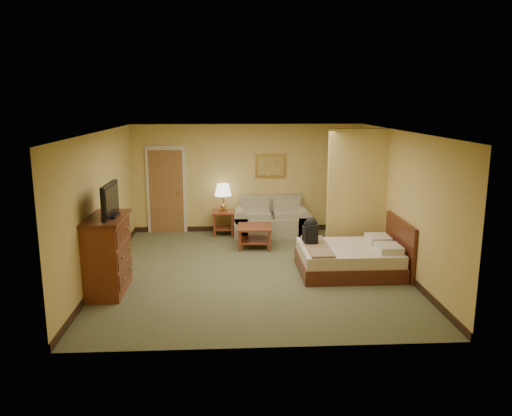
{
  "coord_description": "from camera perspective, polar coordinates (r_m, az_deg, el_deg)",
  "views": [
    {
      "loc": [
        -0.45,
        -8.92,
        3.13
      ],
      "look_at": [
        0.08,
        0.6,
        1.08
      ],
      "focal_mm": 35.0,
      "sensor_mm": 36.0,
      "label": 1
    }
  ],
  "objects": [
    {
      "name": "wall_picture",
      "position": [
        12.04,
        1.68,
        4.81
      ],
      "size": [
        0.73,
        0.04,
        0.57
      ],
      "color": "#B78E3F",
      "rests_on": "back_wall"
    },
    {
      "name": "left_wall",
      "position": [
        9.39,
        -17.27,
        0.34
      ],
      "size": [
        0.02,
        6.0,
        2.6
      ],
      "primitive_type": "cube",
      "color": "#D2B359",
      "rests_on": "floor"
    },
    {
      "name": "right_wall",
      "position": [
        9.65,
        16.26,
        0.71
      ],
      "size": [
        0.02,
        6.0,
        2.6
      ],
      "primitive_type": "cube",
      "color": "#D2B359",
      "rests_on": "floor"
    },
    {
      "name": "backpack",
      "position": [
        9.39,
        6.3,
        -2.55
      ],
      "size": [
        0.24,
        0.32,
        0.52
      ],
      "rotation": [
        0.0,
        0.0,
        0.14
      ],
      "color": "black",
      "rests_on": "bed"
    },
    {
      "name": "tv",
      "position": [
        8.4,
        -16.35,
        0.77
      ],
      "size": [
        0.23,
        0.89,
        0.55
      ],
      "rotation": [
        0.0,
        0.0,
        -0.02
      ],
      "color": "black",
      "rests_on": "dresser"
    },
    {
      "name": "partition",
      "position": [
        10.35,
        11.45,
        1.7
      ],
      "size": [
        1.2,
        0.15,
        2.6
      ],
      "primitive_type": "cube",
      "color": "#D2B359",
      "rests_on": "floor"
    },
    {
      "name": "bed",
      "position": [
        9.48,
        10.93,
        -5.63
      ],
      "size": [
        1.9,
        1.55,
        1.0
      ],
      "color": "#491D11",
      "rests_on": "floor"
    },
    {
      "name": "floor",
      "position": [
        9.47,
        -0.26,
        -7.18
      ],
      "size": [
        6.0,
        6.0,
        0.0
      ],
      "primitive_type": "plane",
      "color": "brown",
      "rests_on": "ground"
    },
    {
      "name": "baseboard",
      "position": [
        12.31,
        -0.97,
        -2.32
      ],
      "size": [
        5.5,
        0.02,
        0.12
      ],
      "primitive_type": "cube",
      "color": "black",
      "rests_on": "floor"
    },
    {
      "name": "loveseat",
      "position": [
        11.88,
        1.81,
        -1.68
      ],
      "size": [
        1.8,
        0.84,
        0.91
      ],
      "color": "tan",
      "rests_on": "floor"
    },
    {
      "name": "table_lamp",
      "position": [
        11.76,
        -3.8,
        2.0
      ],
      "size": [
        0.4,
        0.4,
        0.65
      ],
      "color": "#AD863F",
      "rests_on": "side_table"
    },
    {
      "name": "side_table",
      "position": [
        11.9,
        -3.75,
        -1.28
      ],
      "size": [
        0.52,
        0.52,
        0.57
      ],
      "color": "maroon",
      "rests_on": "floor"
    },
    {
      "name": "coffee_table",
      "position": [
        10.85,
        -0.15,
        -2.77
      ],
      "size": [
        0.79,
        0.79,
        0.48
      ],
      "rotation": [
        0.0,
        0.0,
        -0.06
      ],
      "color": "maroon",
      "rests_on": "floor"
    },
    {
      "name": "ceiling",
      "position": [
        8.95,
        -0.28,
        8.73
      ],
      "size": [
        6.0,
        6.0,
        0.0
      ],
      "primitive_type": "plane",
      "rotation": [
        3.14,
        0.0,
        0.0
      ],
      "color": "white",
      "rests_on": "back_wall"
    },
    {
      "name": "dresser",
      "position": [
        8.63,
        -16.65,
        -5.08
      ],
      "size": [
        0.63,
        1.21,
        1.29
      ],
      "color": "maroon",
      "rests_on": "floor"
    },
    {
      "name": "back_wall",
      "position": [
        12.07,
        -0.99,
        3.4
      ],
      "size": [
        5.5,
        0.02,
        2.6
      ],
      "primitive_type": "cube",
      "color": "#D2B359",
      "rests_on": "floor"
    },
    {
      "name": "door",
      "position": [
        12.16,
        -10.2,
        2.0
      ],
      "size": [
        0.94,
        0.16,
        2.1
      ],
      "color": "beige",
      "rests_on": "floor"
    }
  ]
}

